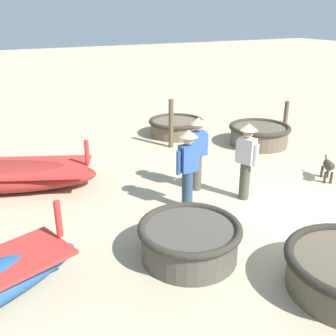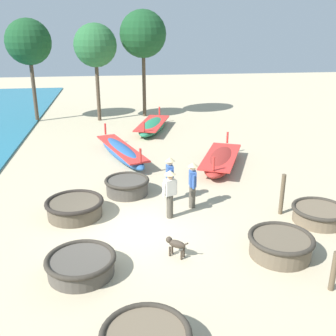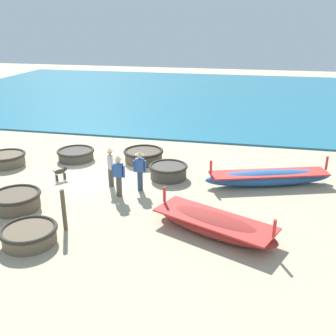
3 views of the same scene
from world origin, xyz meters
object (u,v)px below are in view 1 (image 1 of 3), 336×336
object	(u,v)px
fisherman_by_coracle	(188,165)
mooring_post_mid_beach	(171,124)
coracle_far_left	(190,240)
fisherman_with_hat	(246,157)
coracle_nearest	(259,134)
dog	(328,166)
mooring_post_inland	(286,117)
fisherman_standing_left	(197,149)
coracle_beside_post	(176,126)

from	to	relation	value
fisherman_by_coracle	mooring_post_mid_beach	xyz separation A→B (m)	(3.58, -1.54, -0.24)
coracle_far_left	fisherman_with_hat	xyz separation A→B (m)	(1.33, -2.15, 0.63)
coracle_nearest	fisherman_with_hat	size ratio (longest dim) A/B	1.09
dog	mooring_post_inland	world-z (taller)	mooring_post_inland
fisherman_standing_left	mooring_post_mid_beach	bearing A→B (deg)	-17.19
coracle_far_left	mooring_post_mid_beach	bearing A→B (deg)	-25.09
coracle_nearest	mooring_post_inland	world-z (taller)	mooring_post_inland
coracle_far_left	mooring_post_mid_beach	xyz separation A→B (m)	(5.09, -2.38, 0.38)
mooring_post_inland	mooring_post_mid_beach	world-z (taller)	mooring_post_mid_beach
coracle_beside_post	fisherman_with_hat	distance (m)	4.89
fisherman_with_hat	dog	distance (m)	2.41
coracle_nearest	fisherman_by_coracle	xyz separation A→B (m)	(-2.53, 3.98, 0.62)
coracle_far_left	mooring_post_inland	distance (m)	7.96
mooring_post_inland	fisherman_standing_left	bearing A→B (deg)	116.46
coracle_beside_post	fisherman_standing_left	distance (m)	4.25
coracle_far_left	fisherman_standing_left	distance (m)	2.74
fisherman_standing_left	dog	world-z (taller)	fisherman_standing_left
coracle_nearest	fisherman_by_coracle	bearing A→B (deg)	122.45
fisherman_by_coracle	coracle_beside_post	bearing A→B (deg)	-26.30
coracle_nearest	fisherman_standing_left	world-z (taller)	fisherman_standing_left
fisherman_standing_left	fisherman_with_hat	bearing A→B (deg)	-143.35
coracle_nearest	dog	xyz separation A→B (m)	(-2.88, 0.35, 0.04)
coracle_far_left	dog	bearing A→B (deg)	-75.47
fisherman_standing_left	mooring_post_inland	bearing A→B (deg)	-63.54
coracle_beside_post	fisherman_standing_left	world-z (taller)	fisherman_standing_left
fisherman_with_hat	fisherman_standing_left	bearing A→B (deg)	36.65
coracle_far_left	dog	world-z (taller)	coracle_far_left
coracle_far_left	coracle_nearest	bearing A→B (deg)	-50.02
fisherman_with_hat	coracle_nearest	bearing A→B (deg)	-44.61
coracle_nearest	fisherman_standing_left	xyz separation A→B (m)	(-1.83, 3.33, 0.62)
coracle_far_left	mooring_post_mid_beach	world-z (taller)	mooring_post_mid_beach
mooring_post_inland	mooring_post_mid_beach	distance (m)	4.08
coracle_nearest	dog	distance (m)	2.90
coracle_beside_post	mooring_post_inland	size ratio (longest dim) A/B	1.69
fisherman_by_coracle	mooring_post_mid_beach	distance (m)	3.90
fisherman_with_hat	mooring_post_inland	xyz separation A→B (m)	(3.34, -4.29, -0.44)
fisherman_with_hat	coracle_far_left	bearing A→B (deg)	121.79
coracle_beside_post	mooring_post_mid_beach	distance (m)	1.30
coracle_beside_post	coracle_far_left	distance (m)	6.83
dog	mooring_post_inland	bearing A→B (deg)	-29.18
coracle_far_left	fisherman_by_coracle	size ratio (longest dim) A/B	1.01
mooring_post_mid_beach	coracle_beside_post	bearing A→B (deg)	-35.85
fisherman_standing_left	mooring_post_inland	xyz separation A→B (m)	(2.46, -4.95, -0.44)
coracle_far_left	fisherman_with_hat	bearing A→B (deg)	-58.21
coracle_nearest	fisherman_standing_left	distance (m)	3.85
dog	coracle_far_left	bearing A→B (deg)	104.53
fisherman_by_coracle	dog	distance (m)	3.70
coracle_beside_post	coracle_nearest	distance (m)	2.67
fisherman_standing_left	fisherman_by_coracle	size ratio (longest dim) A/B	1.00
fisherman_with_hat	mooring_post_inland	size ratio (longest dim) A/B	1.60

